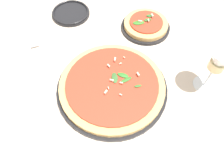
# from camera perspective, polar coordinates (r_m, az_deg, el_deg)

# --- Properties ---
(ground_plane) EXTENTS (6.00, 6.00, 0.00)m
(ground_plane) POSITION_cam_1_polar(r_m,az_deg,el_deg) (0.72, -2.96, -2.71)
(ground_plane) COLOR beige
(pizza_arugula_main) EXTENTS (0.37, 0.37, 0.05)m
(pizza_arugula_main) POSITION_cam_1_polar(r_m,az_deg,el_deg) (0.72, 0.01, -0.56)
(pizza_arugula_main) COLOR black
(pizza_arugula_main) RESTS_ON ground_plane
(pizza_personal_side) EXTENTS (0.20, 0.20, 0.05)m
(pizza_personal_side) POSITION_cam_1_polar(r_m,az_deg,el_deg) (0.92, 8.79, 14.94)
(pizza_personal_side) COLOR black
(pizza_personal_side) RESTS_ON ground_plane
(wine_glass) EXTENTS (0.09, 0.09, 0.17)m
(wine_glass) POSITION_cam_1_polar(r_m,az_deg,el_deg) (0.71, 26.21, 5.31)
(wine_glass) COLOR white
(wine_glass) RESTS_ON ground_plane
(napkin) EXTENTS (0.15, 0.12, 0.01)m
(napkin) POSITION_cam_1_polar(r_m,az_deg,el_deg) (0.91, -24.55, 7.62)
(napkin) COLOR white
(napkin) RESTS_ON ground_plane
(fork) EXTENTS (0.21, 0.10, 0.00)m
(fork) POSITION_cam_1_polar(r_m,az_deg,el_deg) (0.90, -25.14, 7.66)
(fork) COLOR silver
(fork) RESTS_ON ground_plane
(side_plate_white) EXTENTS (0.16, 0.16, 0.02)m
(side_plate_white) POSITION_cam_1_polar(r_m,az_deg,el_deg) (0.99, -10.74, 17.79)
(side_plate_white) COLOR black
(side_plate_white) RESTS_ON ground_plane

